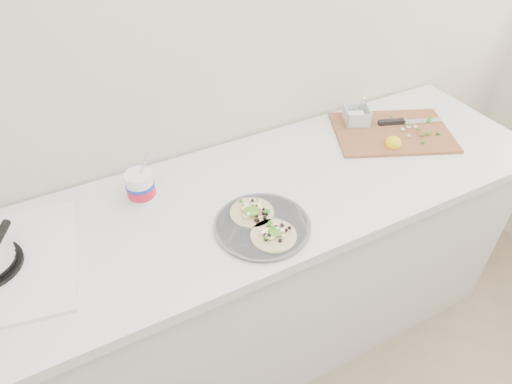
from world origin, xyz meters
name	(u,v)px	position (x,y,z in m)	size (l,w,h in m)	color
counter	(229,285)	(0.00, 1.43, 0.45)	(2.44, 0.66, 0.90)	silver
taco_plate	(262,224)	(0.05, 1.26, 0.92)	(0.30, 0.30, 0.04)	#5B5A62
tub	(141,185)	(-0.24, 1.56, 0.97)	(0.09, 0.09, 0.21)	white
cutboard	(390,128)	(0.77, 1.50, 0.92)	(0.55, 0.48, 0.07)	brown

